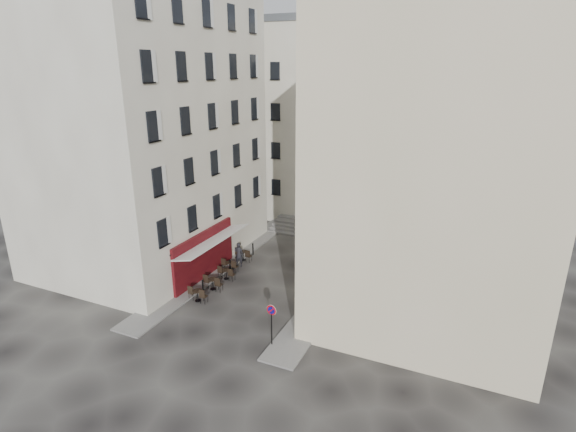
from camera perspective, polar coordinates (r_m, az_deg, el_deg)
The scene contains 18 objects.
ground at distance 30.18m, azimuth -4.45°, elevation -10.08°, with size 90.00×90.00×0.00m, color black.
sidewalk_left at distance 35.31m, azimuth -7.80°, elevation -5.65°, with size 2.00×22.00×0.12m, color slate.
sidewalk_right at distance 31.00m, azimuth 5.68°, elevation -9.18°, with size 2.00×18.00×0.12m, color slate.
building_left at distance 35.35m, azimuth -17.88°, elevation 10.98°, with size 12.20×16.20×20.60m.
building_right at distance 27.23m, azimuth 18.78°, elevation 6.72°, with size 12.20×14.20×18.60m.
building_back at distance 44.67m, azimuth 6.01°, elevation 11.87°, with size 18.20×10.20×18.60m.
cafe_storefront at distance 32.22m, azimuth -10.47°, elevation -4.72°, with size 1.74×7.30×3.50m.
stone_steps at distance 40.49m, azimuth 4.04°, elevation -1.77°, with size 9.00×3.15×0.80m.
bollard_near at distance 30.75m, azimuth -10.77°, elevation -8.70°, with size 0.12×0.12×0.98m.
bollard_mid at distance 33.36m, azimuth -7.35°, elevation -6.26°, with size 0.12×0.12×0.98m.
bollard_far at distance 36.12m, azimuth -4.47°, elevation -4.16°, with size 0.12×0.12×0.98m.
no_parking_sign at distance 24.39m, azimuth -2.12°, elevation -12.76°, with size 0.57×0.12×2.49m.
bistro_table_a at distance 29.81m, azimuth -11.37°, elevation -9.73°, with size 1.37×0.64×0.96m.
bistro_table_b at distance 31.06m, azimuth -9.49°, elevation -8.36°, with size 1.43×0.67×1.01m.
bistro_table_c at distance 32.35m, azimuth -7.82°, elevation -7.21°, with size 1.31×0.62×0.92m.
bistro_table_d at distance 33.53m, azimuth -7.40°, elevation -6.23°, with size 1.31×0.61×0.92m.
bistro_table_e at distance 35.14m, azimuth -5.66°, elevation -4.91°, with size 1.38×0.65×0.97m.
pedestrian at distance 34.11m, azimuth -6.25°, elevation -4.86°, with size 0.69×0.45×1.89m, color black.
Camera 1 is at (12.94, -23.13, 14.44)m, focal length 28.00 mm.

